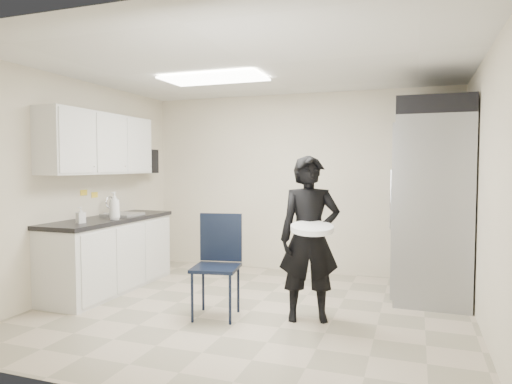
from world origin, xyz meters
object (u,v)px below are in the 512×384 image
at_px(commercial_fridge, 432,208).
at_px(man_tuxedo, 309,239).
at_px(lower_counter, 110,256).
at_px(folding_chair, 216,268).

xyz_separation_m(commercial_fridge, man_tuxedo, (-1.17, -1.35, -0.22)).
distance_m(lower_counter, man_tuxedo, 2.65).
distance_m(lower_counter, commercial_fridge, 3.98).
xyz_separation_m(folding_chair, man_tuxedo, (0.92, 0.23, 0.32)).
relative_size(lower_counter, folding_chair, 1.86).
distance_m(lower_counter, folding_chair, 1.76).
relative_size(commercial_fridge, man_tuxedo, 1.27).
bearing_deg(folding_chair, man_tuxedo, 4.62).
height_order(folding_chair, man_tuxedo, man_tuxedo).
bearing_deg(man_tuxedo, folding_chair, 176.10).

